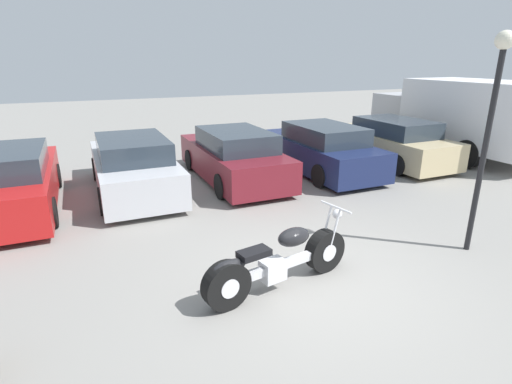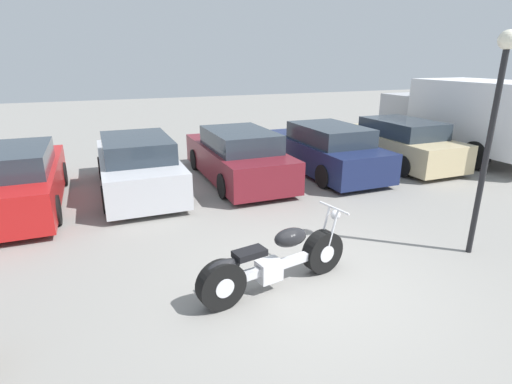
# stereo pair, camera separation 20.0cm
# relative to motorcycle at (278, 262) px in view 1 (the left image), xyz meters

# --- Properties ---
(ground_plane) EXTENTS (60.00, 60.00, 0.00)m
(ground_plane) POSITION_rel_motorcycle_xyz_m (0.61, -0.09, -0.41)
(ground_plane) COLOR gray
(motorcycle) EXTENTS (2.41, 0.83, 1.02)m
(motorcycle) POSITION_rel_motorcycle_xyz_m (0.00, 0.00, 0.00)
(motorcycle) COLOR black
(motorcycle) RESTS_ON ground_plane
(parked_car_red) EXTENTS (1.80, 4.50, 1.38)m
(parked_car_red) POSITION_rel_motorcycle_xyz_m (-3.84, 5.04, 0.23)
(parked_car_red) COLOR red
(parked_car_red) RESTS_ON ground_plane
(parked_car_silver) EXTENTS (1.80, 4.50, 1.38)m
(parked_car_silver) POSITION_rel_motorcycle_xyz_m (-1.26, 5.35, 0.23)
(parked_car_silver) COLOR #BCBCC1
(parked_car_silver) RESTS_ON ground_plane
(parked_car_maroon) EXTENTS (1.80, 4.50, 1.38)m
(parked_car_maroon) POSITION_rel_motorcycle_xyz_m (1.33, 5.31, 0.23)
(parked_car_maroon) COLOR maroon
(parked_car_maroon) RESTS_ON ground_plane
(parked_car_navy) EXTENTS (1.80, 4.50, 1.38)m
(parked_car_navy) POSITION_rel_motorcycle_xyz_m (3.92, 5.13, 0.23)
(parked_car_navy) COLOR #19234C
(parked_car_navy) RESTS_ON ground_plane
(parked_car_champagne) EXTENTS (1.80, 4.50, 1.38)m
(parked_car_champagne) POSITION_rel_motorcycle_xyz_m (6.50, 5.17, 0.23)
(parked_car_champagne) COLOR #C6B284
(parked_car_champagne) RESTS_ON ground_plane
(delivery_truck) EXTENTS (2.43, 6.04, 2.48)m
(delivery_truck) POSITION_rel_motorcycle_xyz_m (9.27, 4.92, 0.97)
(delivery_truck) COLOR silver
(delivery_truck) RESTS_ON ground_plane
(lamp_post) EXTENTS (0.28, 0.28, 3.53)m
(lamp_post) POSITION_rel_motorcycle_xyz_m (3.55, -0.22, 2.02)
(lamp_post) COLOR black
(lamp_post) RESTS_ON ground_plane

